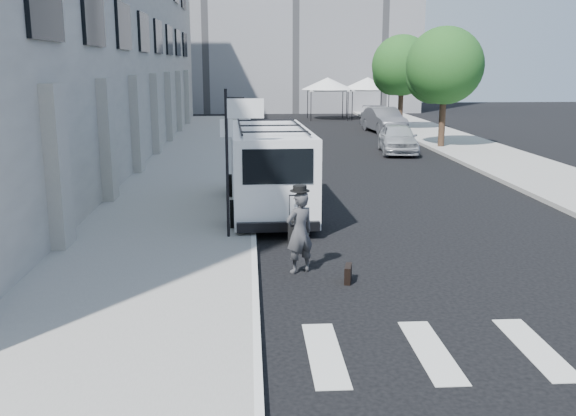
{
  "coord_description": "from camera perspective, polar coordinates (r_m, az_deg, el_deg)",
  "views": [
    {
      "loc": [
        -2.08,
        -11.75,
        4.2
      ],
      "look_at": [
        -1.29,
        1.12,
        1.3
      ],
      "focal_mm": 40.0,
      "sensor_mm": 36.0,
      "label": 1
    }
  ],
  "objects": [
    {
      "name": "building_left",
      "position": [
        31.26,
        -21.82,
        15.11
      ],
      "size": [
        10.0,
        44.0,
        12.0
      ],
      "primitive_type": "cube",
      "color": "gray",
      "rests_on": "ground"
    },
    {
      "name": "suitcase",
      "position": [
        15.29,
        0.5,
        -2.07
      ],
      "size": [
        0.29,
        0.44,
        1.16
      ],
      "rotation": [
        0.0,
        0.0,
        -0.09
      ],
      "color": "black",
      "rests_on": "ground"
    },
    {
      "name": "parked_car_a",
      "position": [
        31.4,
        9.74,
        6.12
      ],
      "size": [
        2.17,
        4.37,
        1.43
      ],
      "primitive_type": "imported",
      "rotation": [
        0.0,
        0.0,
        -0.12
      ],
      "color": "#B4B7BC",
      "rests_on": "ground"
    },
    {
      "name": "tent_right",
      "position": [
        51.12,
        7.1,
        10.91
      ],
      "size": [
        4.0,
        4.0,
        3.2
      ],
      "color": "black",
      "rests_on": "ground"
    },
    {
      "name": "parked_car_b",
      "position": [
        40.85,
        8.53,
        7.73
      ],
      "size": [
        2.2,
        4.88,
        1.56
      ],
      "primitive_type": "imported",
      "rotation": [
        0.0,
        0.0,
        0.12
      ],
      "color": "#4E4F55",
      "rests_on": "ground"
    },
    {
      "name": "parked_car_c",
      "position": [
        44.75,
        8.04,
        8.04
      ],
      "size": [
        2.1,
        4.78,
        1.37
      ],
      "primitive_type": "imported",
      "rotation": [
        0.0,
        0.0,
        -0.04
      ],
      "color": "#999BA1",
      "rests_on": "ground"
    },
    {
      "name": "sidewalk_left",
      "position": [
        28.14,
        -7.9,
        4.12
      ],
      "size": [
        4.5,
        48.0,
        0.15
      ],
      "primitive_type": "cube",
      "color": "gray",
      "rests_on": "ground"
    },
    {
      "name": "tree_far",
      "position": [
        42.01,
        9.91,
        12.18
      ],
      "size": [
        3.8,
        3.83,
        6.03
      ],
      "color": "black",
      "rests_on": "ground"
    },
    {
      "name": "businessman",
      "position": [
        13.07,
        1.04,
        -2.17
      ],
      "size": [
        0.74,
        0.66,
        1.7
      ],
      "primitive_type": "imported",
      "rotation": [
        0.0,
        0.0,
        3.64
      ],
      "color": "#3B3B3E",
      "rests_on": "ground"
    },
    {
      "name": "sidewalk_right",
      "position": [
        33.88,
        15.69,
        5.21
      ],
      "size": [
        4.0,
        56.0,
        0.15
      ],
      "primitive_type": "cube",
      "color": "gray",
      "rests_on": "ground"
    },
    {
      "name": "tent_left",
      "position": [
        50.14,
        3.54,
        10.95
      ],
      "size": [
        4.0,
        4.0,
        3.2
      ],
      "color": "black",
      "rests_on": "ground"
    },
    {
      "name": "ground",
      "position": [
        12.65,
        6.22,
        -6.79
      ],
      "size": [
        120.0,
        120.0,
        0.0
      ],
      "primitive_type": "plane",
      "color": "black",
      "rests_on": "ground"
    },
    {
      "name": "briefcase",
      "position": [
        12.73,
        5.37,
        -5.84
      ],
      "size": [
        0.22,
        0.46,
        0.34
      ],
      "primitive_type": "cube",
      "rotation": [
        0.0,
        0.0,
        -0.23
      ],
      "color": "black",
      "rests_on": "ground"
    },
    {
      "name": "tree_near",
      "position": [
        33.31,
        13.52,
        11.95
      ],
      "size": [
        3.8,
        3.83,
        6.03
      ],
      "color": "black",
      "rests_on": "ground"
    },
    {
      "name": "cargo_van",
      "position": [
        18.47,
        -1.68,
        3.5
      ],
      "size": [
        2.49,
        6.57,
        2.43
      ],
      "rotation": [
        0.0,
        0.0,
        0.04
      ],
      "color": "white",
      "rests_on": "ground"
    },
    {
      "name": "sign_pole",
      "position": [
        15.03,
        -4.59,
        6.73
      ],
      "size": [
        1.03,
        0.07,
        3.5
      ],
      "color": "black",
      "rests_on": "sidewalk_left"
    }
  ]
}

